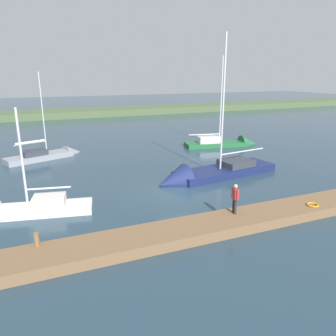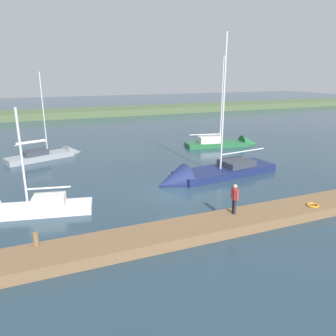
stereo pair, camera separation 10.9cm
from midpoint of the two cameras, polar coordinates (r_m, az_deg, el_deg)
ground_plane at (r=21.97m, az=2.14°, el=-4.41°), size 200.00×200.00×0.00m
far_shoreline at (r=64.32m, az=-14.68°, el=8.86°), size 180.00×8.00×2.40m
dock_pier at (r=17.34m, az=9.92°, el=-9.60°), size 23.70×2.21×0.53m
mooring_post_near at (r=15.50m, az=-21.96°, el=-11.52°), size 0.24×0.24×0.62m
life_ring_buoy at (r=20.27m, az=24.20°, el=-5.97°), size 0.66×0.66×0.10m
sailboat_behind_pier at (r=32.92m, az=-19.78°, el=1.99°), size 7.37×4.23×8.71m
sailboat_mid_channel at (r=36.85m, az=10.58°, el=4.10°), size 8.48×3.52×10.51m
sailboat_far_right at (r=25.16m, az=6.83°, el=-1.40°), size 10.60×3.94×11.75m
sailboat_far_left at (r=20.58m, az=-24.25°, el=-6.99°), size 7.04×3.13×6.91m
person_on_dock at (r=17.61m, az=11.78°, el=-4.98°), size 0.28×0.63×1.65m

